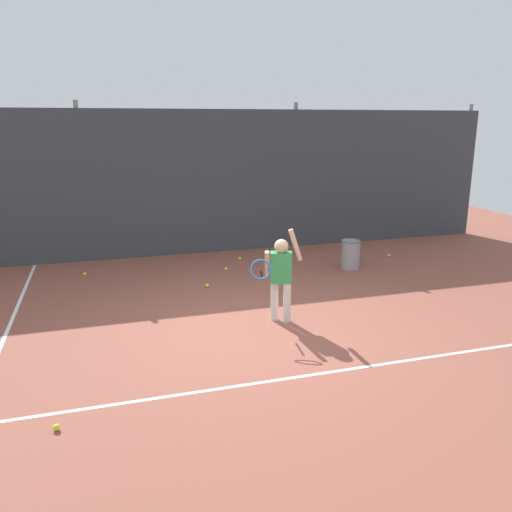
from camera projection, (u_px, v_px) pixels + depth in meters
name	position (u px, v px, depth m)	size (l,w,h in m)	color
ground_plane	(256.00, 328.00, 7.14)	(20.00, 20.00, 0.00)	brown
court_line_baseline	(294.00, 378.00, 5.75)	(9.00, 0.05, 0.00)	white
court_line_sideline	(8.00, 328.00, 7.14)	(0.05, 9.00, 0.00)	white
back_fence_windscreen	(195.00, 183.00, 10.83)	(13.91, 0.08, 3.03)	#383D42
fence_post_1	(82.00, 183.00, 10.23)	(0.09, 0.09, 3.18)	slate
fence_post_2	(295.00, 176.00, 11.50)	(0.09, 0.09, 3.18)	slate
fence_post_3	(465.00, 171.00, 12.78)	(0.09, 0.09, 3.18)	slate
tennis_player	(280.00, 273.00, 7.20)	(0.85, 0.57, 1.35)	silver
ball_hopper	(350.00, 254.00, 9.96)	(0.38, 0.38, 0.56)	gray
tennis_ball_0	(389.00, 255.00, 10.86)	(0.07, 0.07, 0.07)	#CCE033
tennis_ball_1	(85.00, 274.00, 9.54)	(0.07, 0.07, 0.07)	#CCE033
tennis_ball_2	(207.00, 285.00, 8.88)	(0.07, 0.07, 0.07)	#CCE033
tennis_ball_3	(240.00, 258.00, 10.62)	(0.07, 0.07, 0.07)	#CCE033
tennis_ball_4	(56.00, 428.00, 4.76)	(0.07, 0.07, 0.07)	#CCE033
tennis_ball_5	(226.00, 269.00, 9.86)	(0.07, 0.07, 0.07)	#CCE033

